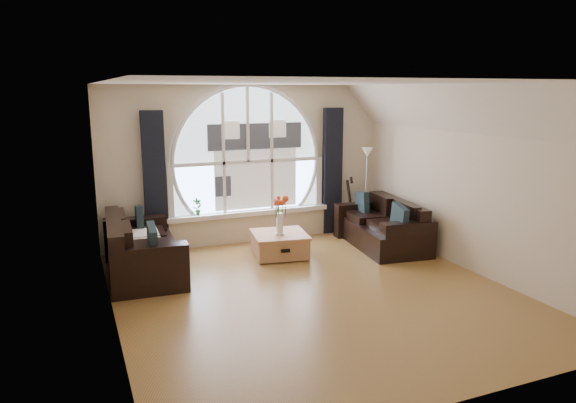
% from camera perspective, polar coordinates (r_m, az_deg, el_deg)
% --- Properties ---
extents(ground, '(5.00, 5.50, 0.01)m').
position_cam_1_polar(ground, '(7.13, 2.82, -9.68)').
color(ground, brown).
rests_on(ground, ground).
extents(ceiling, '(5.00, 5.50, 0.01)m').
position_cam_1_polar(ceiling, '(6.63, 3.06, 12.57)').
color(ceiling, silver).
rests_on(ceiling, ground).
extents(wall_back, '(5.00, 0.01, 2.70)m').
position_cam_1_polar(wall_back, '(9.28, -4.40, 3.99)').
color(wall_back, beige).
rests_on(wall_back, ground).
extents(wall_front, '(5.00, 0.01, 2.70)m').
position_cam_1_polar(wall_front, '(4.50, 18.21, -5.12)').
color(wall_front, beige).
rests_on(wall_front, ground).
extents(wall_left, '(0.01, 5.50, 2.70)m').
position_cam_1_polar(wall_left, '(6.13, -18.69, -0.71)').
color(wall_left, beige).
rests_on(wall_left, ground).
extents(wall_right, '(0.01, 5.50, 2.70)m').
position_cam_1_polar(wall_right, '(8.13, 19.06, 2.25)').
color(wall_right, beige).
rests_on(wall_right, ground).
extents(attic_slope, '(0.92, 5.50, 0.72)m').
position_cam_1_polar(attic_slope, '(7.84, 17.89, 9.36)').
color(attic_slope, silver).
rests_on(attic_slope, ground).
extents(arched_window, '(2.60, 0.06, 2.15)m').
position_cam_1_polar(arched_window, '(9.22, -4.37, 5.66)').
color(arched_window, silver).
rests_on(arched_window, wall_back).
extents(window_sill, '(2.90, 0.22, 0.08)m').
position_cam_1_polar(window_sill, '(9.34, -4.13, -1.20)').
color(window_sill, white).
rests_on(window_sill, wall_back).
extents(window_frame, '(2.76, 0.08, 2.15)m').
position_cam_1_polar(window_frame, '(9.19, -4.31, 5.64)').
color(window_frame, white).
rests_on(window_frame, wall_back).
extents(neighbor_house, '(1.70, 0.02, 1.50)m').
position_cam_1_polar(neighbor_house, '(9.26, -3.44, 4.93)').
color(neighbor_house, silver).
rests_on(neighbor_house, wall_back).
extents(curtain_left, '(0.35, 0.12, 2.30)m').
position_cam_1_polar(curtain_left, '(8.83, -14.05, 1.95)').
color(curtain_left, black).
rests_on(curtain_left, ground).
extents(curtain_right, '(0.35, 0.12, 2.30)m').
position_cam_1_polar(curtain_right, '(9.81, 4.77, 3.24)').
color(curtain_right, black).
rests_on(curtain_right, ground).
extents(sofa_left, '(1.05, 1.95, 0.84)m').
position_cam_1_polar(sofa_left, '(7.94, -15.26, -4.77)').
color(sofa_left, black).
rests_on(sofa_left, ground).
extents(sofa_right, '(1.09, 1.85, 0.78)m').
position_cam_1_polar(sofa_right, '(9.13, 9.98, -2.36)').
color(sofa_right, black).
rests_on(sofa_right, ground).
extents(coffee_chest, '(0.97, 0.97, 0.41)m').
position_cam_1_polar(coffee_chest, '(8.56, -0.90, -4.49)').
color(coffee_chest, '#AD764E').
rests_on(coffee_chest, ground).
extents(throw_blanket, '(0.56, 0.56, 0.10)m').
position_cam_1_polar(throw_blanket, '(8.08, -15.55, -3.77)').
color(throw_blanket, silver).
rests_on(throw_blanket, sofa_left).
extents(vase_flowers, '(0.24, 0.24, 0.70)m').
position_cam_1_polar(vase_flowers, '(8.34, -0.89, -0.99)').
color(vase_flowers, white).
rests_on(vase_flowers, coffee_chest).
extents(floor_lamp, '(0.24, 0.24, 1.60)m').
position_cam_1_polar(floor_lamp, '(9.76, 8.33, 1.03)').
color(floor_lamp, '#B2B2B2').
rests_on(floor_lamp, ground).
extents(guitar, '(0.42, 0.36, 1.06)m').
position_cam_1_polar(guitar, '(9.96, 6.40, -0.29)').
color(guitar, brown).
rests_on(guitar, ground).
extents(potted_plant, '(0.18, 0.14, 0.29)m').
position_cam_1_polar(potted_plant, '(9.06, -9.66, -0.54)').
color(potted_plant, '#1E6023').
rests_on(potted_plant, window_sill).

